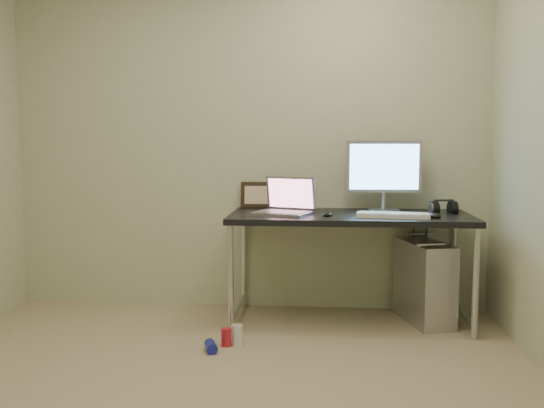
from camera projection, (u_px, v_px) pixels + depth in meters
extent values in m
plane|color=tan|center=(203.00, 405.00, 2.86)|extent=(3.50, 3.50, 0.00)
cube|color=beige|center=(248.00, 140.00, 4.46)|extent=(3.50, 0.02, 2.50)
cube|color=black|center=(350.00, 217.00, 4.10)|extent=(1.62, 0.71, 0.04)
cylinder|color=silver|center=(231.00, 279.00, 3.89)|extent=(0.04, 0.04, 0.71)
cylinder|color=silver|center=(243.00, 260.00, 4.52)|extent=(0.04, 0.04, 0.71)
cylinder|color=silver|center=(476.00, 284.00, 3.76)|extent=(0.04, 0.04, 0.71)
cylinder|color=silver|center=(454.00, 264.00, 4.39)|extent=(0.04, 0.04, 0.71)
cylinder|color=silver|center=(238.00, 308.00, 4.23)|extent=(0.04, 0.63, 0.04)
cylinder|color=silver|center=(463.00, 313.00, 4.10)|extent=(0.04, 0.63, 0.04)
cube|color=#BAB9BE|center=(424.00, 282.00, 4.15)|extent=(0.37, 0.58, 0.56)
cylinder|color=#AFAFB5|center=(431.00, 244.00, 3.90)|extent=(0.20, 0.08, 0.03)
cylinder|color=#AFAFB5|center=(420.00, 234.00, 4.34)|extent=(0.20, 0.08, 0.03)
cylinder|color=black|center=(412.00, 257.00, 4.40)|extent=(0.01, 0.16, 0.69)
cylinder|color=black|center=(425.00, 261.00, 4.37)|extent=(0.02, 0.11, 0.71)
cylinder|color=red|center=(226.00, 337.00, 3.68)|extent=(0.08, 0.08, 0.11)
cylinder|color=white|center=(237.00, 335.00, 3.69)|extent=(0.08, 0.08, 0.13)
cylinder|color=#1921A5|center=(211.00, 347.00, 3.58)|extent=(0.10, 0.13, 0.06)
cube|color=#AFAFB5|center=(282.00, 213.00, 4.06)|extent=(0.42, 0.36, 0.02)
cube|color=slate|center=(282.00, 212.00, 4.06)|extent=(0.37, 0.31, 0.00)
cube|color=#9A9AA2|center=(291.00, 193.00, 4.17)|extent=(0.35, 0.17, 0.23)
cube|color=#794957|center=(291.00, 193.00, 4.16)|extent=(0.32, 0.15, 0.20)
cube|color=#AFAFB5|center=(383.00, 210.00, 4.27)|extent=(0.22, 0.16, 0.02)
cylinder|color=#AFAFB5|center=(383.00, 200.00, 4.28)|extent=(0.03, 0.03, 0.11)
cube|color=#AFAFB5|center=(384.00, 167.00, 4.25)|extent=(0.53, 0.06, 0.36)
cube|color=#60A8E5|center=(384.00, 167.00, 4.23)|extent=(0.48, 0.03, 0.32)
cube|color=white|center=(393.00, 215.00, 3.92)|extent=(0.48, 0.21, 0.03)
ellipsoid|color=black|center=(434.00, 215.00, 3.90)|extent=(0.10, 0.13, 0.04)
ellipsoid|color=black|center=(327.00, 213.00, 3.99)|extent=(0.06, 0.10, 0.03)
cylinder|color=black|center=(434.00, 209.00, 4.14)|extent=(0.06, 0.11, 0.11)
cylinder|color=black|center=(453.00, 209.00, 4.13)|extent=(0.06, 0.11, 0.11)
cube|color=black|center=(444.00, 200.00, 4.13)|extent=(0.14, 0.04, 0.01)
cube|color=black|center=(257.00, 195.00, 4.47)|extent=(0.24, 0.07, 0.19)
cylinder|color=silver|center=(291.00, 203.00, 4.38)|extent=(0.01, 0.01, 0.09)
cylinder|color=white|center=(291.00, 196.00, 4.38)|extent=(0.04, 0.03, 0.04)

